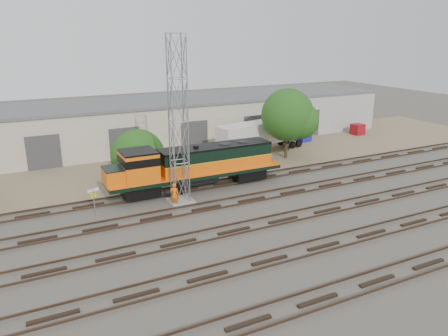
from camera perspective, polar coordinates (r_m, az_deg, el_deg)
name	(u,v)px	position (r m, az deg, el deg)	size (l,w,h in m)	color
ground	(261,207)	(34.08, 4.91, -5.04)	(140.00, 140.00, 0.00)	#47423A
dirt_strip	(188,159)	(46.79, -4.68, 1.21)	(80.00, 16.00, 0.02)	#726047
tracks	(283,220)	(31.74, 7.75, -6.72)	(80.00, 20.40, 0.28)	black
warehouse	(163,121)	(53.48, -7.94, 6.04)	(58.40, 10.40, 5.30)	beige
locomotive	(193,165)	(37.05, -4.03, 0.37)	(15.45, 2.71, 3.71)	black
signal_tower	(178,124)	(33.19, -5.98, 5.68)	(1.90, 1.90, 12.88)	gray
sign_post	(94,197)	(32.94, -16.65, -3.63)	(0.86, 0.38, 2.22)	gray
worker	(174,195)	(34.00, -6.49, -3.47)	(0.67, 0.44, 1.85)	orange
semi_trailer	(264,133)	(49.09, 5.24, 4.62)	(11.69, 4.50, 3.53)	silver
dumpster_blue	(303,135)	(55.09, 10.29, 4.23)	(1.60, 1.50, 1.50)	#151E95
dumpster_red	(358,129)	(60.46, 17.05, 4.85)	(1.50, 1.40, 1.40)	maroon
tree_mid	(141,158)	(40.36, -10.74, 1.35)	(5.17, 4.92, 4.92)	#382619
tree_east	(291,116)	(46.42, 8.72, 6.68)	(5.78, 5.51, 7.43)	#382619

